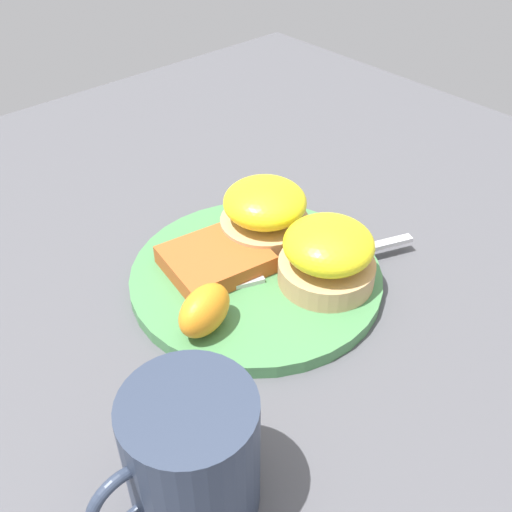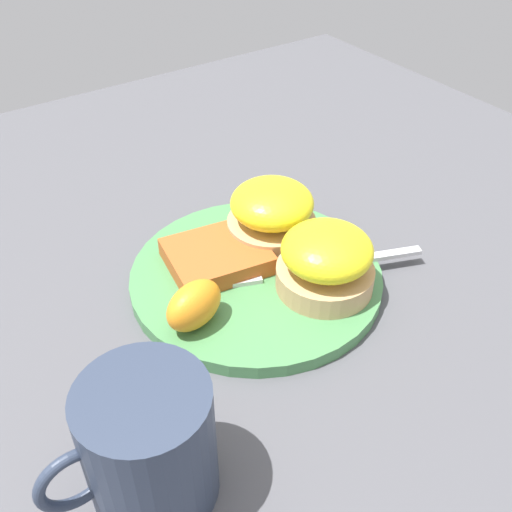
{
  "view_description": "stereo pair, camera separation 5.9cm",
  "coord_description": "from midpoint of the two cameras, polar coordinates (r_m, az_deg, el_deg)",
  "views": [
    {
      "loc": [
        0.31,
        0.35,
        0.41
      ],
      "look_at": [
        0.0,
        0.0,
        0.03
      ],
      "focal_mm": 42.0,
      "sensor_mm": 36.0,
      "label": 1
    },
    {
      "loc": [
        0.26,
        0.38,
        0.41
      ],
      "look_at": [
        0.0,
        0.0,
        0.03
      ],
      "focal_mm": 42.0,
      "sensor_mm": 36.0,
      "label": 2
    }
  ],
  "objects": [
    {
      "name": "fork",
      "position": [
        0.61,
        2.02,
        -0.8
      ],
      "size": [
        0.21,
        0.09,
        0.0
      ],
      "color": "silver",
      "rests_on": "plate"
    },
    {
      "name": "orange_wedge",
      "position": [
        0.54,
        -8.1,
        -5.28
      ],
      "size": [
        0.07,
        0.05,
        0.04
      ],
      "primitive_type": "ellipsoid",
      "rotation": [
        0.0,
        0.0,
        0.29
      ],
      "color": "orange",
      "rests_on": "plate"
    },
    {
      "name": "ground_plane",
      "position": [
        0.62,
        -2.76,
        -2.58
      ],
      "size": [
        1.1,
        1.1,
        0.0
      ],
      "primitive_type": "plane",
      "color": "#4C4C51"
    },
    {
      "name": "cup",
      "position": [
        0.43,
        -10.44,
        -18.35
      ],
      "size": [
        0.12,
        0.09,
        0.1
      ],
      "color": "#2D384C",
      "rests_on": "ground_plane"
    },
    {
      "name": "hashbrown_patty",
      "position": [
        0.61,
        -6.66,
        -0.44
      ],
      "size": [
        0.11,
        0.1,
        0.02
      ],
      "primitive_type": "cube",
      "rotation": [
        0.0,
        0.0,
        -0.16
      ],
      "color": "#B05323",
      "rests_on": "plate"
    },
    {
      "name": "sandwich_benedict_right",
      "position": [
        0.63,
        -1.84,
        4.07
      ],
      "size": [
        0.1,
        0.1,
        0.07
      ],
      "color": "tan",
      "rests_on": "plate"
    },
    {
      "name": "sandwich_benedict_left",
      "position": [
        0.58,
        3.93,
        -0.04
      ],
      "size": [
        0.1,
        0.1,
        0.07
      ],
      "color": "tan",
      "rests_on": "plate"
    },
    {
      "name": "plate",
      "position": [
        0.61,
        -2.78,
        -2.09
      ],
      "size": [
        0.26,
        0.26,
        0.01
      ],
      "primitive_type": "cylinder",
      "color": "#47844C",
      "rests_on": "ground_plane"
    }
  ]
}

